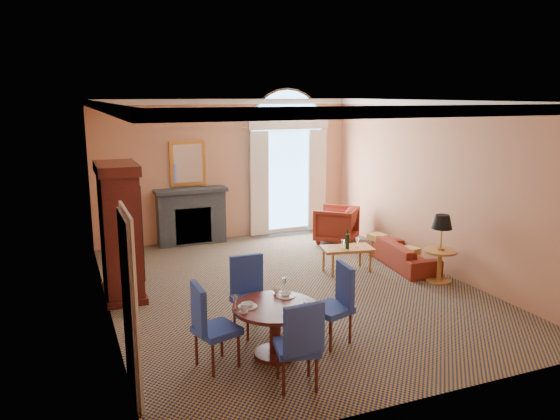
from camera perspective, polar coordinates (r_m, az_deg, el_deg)
name	(u,v)px	position (r m, az deg, el deg)	size (l,w,h in m)	color
ground	(291,289)	(9.55, 1.15, -8.23)	(7.50, 7.50, 0.00)	#131A3C
room_envelope	(275,141)	(9.60, -0.52, 7.26)	(6.04, 7.52, 3.45)	tan
armoire	(120,234)	(9.29, -16.36, -2.38)	(0.64, 1.14, 2.23)	#40130E
dining_table	(275,319)	(7.07, -0.51, -11.29)	(1.10, 1.10, 0.89)	#40130E
dining_chair_north	(250,289)	(7.80, -3.21, -8.20)	(0.56, 0.56, 1.08)	navy
dining_chair_south	(300,340)	(6.27, 2.13, -13.45)	(0.57, 0.57, 1.08)	navy
dining_chair_east	(338,299)	(7.47, 6.04, -9.20)	(0.60, 0.60, 1.08)	navy
dining_chair_west	(208,321)	(6.80, -7.50, -11.44)	(0.60, 0.60, 1.08)	navy
sofa	(405,255)	(10.92, 12.95, -4.57)	(1.68, 0.66, 0.49)	maroon
armchair	(336,225)	(12.43, 5.89, -1.53)	(0.87, 0.90, 0.82)	maroon
coffee_table	(347,249)	(10.38, 7.05, -4.07)	(1.03, 0.70, 0.84)	#AE7034
side_table	(441,240)	(10.07, 16.48, -3.06)	(0.60, 0.60, 1.21)	#AE7034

